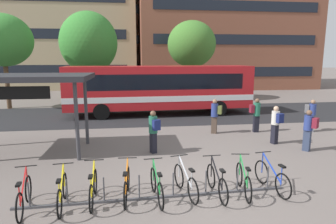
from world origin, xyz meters
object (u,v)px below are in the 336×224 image
transit_shelter (18,81)px  commuter_maroon_pack_1 (256,113)px  parked_bicycle_orange_3 (127,186)px  commuter_olive_pack_5 (215,114)px  parked_bicycle_red_0 (24,197)px  parked_bicycle_silver_5 (186,182)px  commuter_maroon_pack_2 (309,128)px  street_tree_2 (192,44)px  commuter_grey_pack_0 (311,113)px  parked_bicycle_black_6 (217,182)px  commuter_navy_pack_3 (154,129)px  city_bus (159,88)px  street_tree_1 (89,43)px  parked_bicycle_green_7 (243,180)px  parked_bicycle_blue_8 (272,178)px  parked_bicycle_yellow_2 (93,188)px  street_tree_0 (3,40)px  commuter_navy_pack_4 (276,122)px  parked_bicycle_green_4 (157,186)px  parked_bicycle_yellow_1 (62,193)px

transit_shelter → commuter_maroon_pack_1: (10.45, 2.07, -1.88)m
parked_bicycle_orange_3 → commuter_olive_pack_5: bearing=-30.2°
parked_bicycle_red_0 → parked_bicycle_silver_5: size_ratio=1.01×
commuter_olive_pack_5 → commuter_maroon_pack_2: bearing=159.1°
parked_bicycle_red_0 → street_tree_2: 20.73m
commuter_grey_pack_0 → street_tree_2: size_ratio=0.24×
parked_bicycle_black_6 → commuter_navy_pack_3: commuter_navy_pack_3 is taller
transit_shelter → commuter_maroon_pack_2: bearing=-5.2°
parked_bicycle_orange_3 → commuter_grey_pack_0: 11.10m
city_bus → commuter_grey_pack_0: bearing=140.5°
commuter_grey_pack_0 → street_tree_1: (-12.47, 12.07, 4.02)m
parked_bicycle_red_0 → parked_bicycle_black_6: bearing=-95.7°
parked_bicycle_green_7 → commuter_maroon_pack_1: bearing=-18.0°
parked_bicycle_red_0 → parked_bicycle_black_6: size_ratio=0.99×
parked_bicycle_green_7 → parked_bicycle_blue_8: bearing=-76.3°
parked_bicycle_yellow_2 → parked_bicycle_green_7: 4.05m
parked_bicycle_green_7 → commuter_grey_pack_0: size_ratio=1.04×
parked_bicycle_green_7 → street_tree_0: size_ratio=0.25×
parked_bicycle_silver_5 → transit_shelter: size_ratio=0.32×
parked_bicycle_black_6 → commuter_navy_pack_4: bearing=-44.0°
city_bus → parked_bicycle_silver_5: city_bus is taller
parked_bicycle_blue_8 → commuter_maroon_pack_1: size_ratio=0.99×
city_bus → street_tree_2: bearing=-120.4°
parked_bicycle_green_4 → parked_bicycle_black_6: bearing=-94.4°
parked_bicycle_green_7 → commuter_navy_pack_3: size_ratio=1.01×
parked_bicycle_red_0 → commuter_olive_pack_5: (6.76, 6.70, 0.61)m
city_bus → street_tree_0: bearing=-20.9°
city_bus → commuter_olive_pack_5: (2.30, -5.32, -0.79)m
parked_bicycle_orange_3 → commuter_maroon_pack_1: size_ratio=1.00×
parked_bicycle_red_0 → commuter_navy_pack_4: bearing=-70.5°
parked_bicycle_orange_3 → parked_bicycle_silver_5: 1.59m
parked_bicycle_orange_3 → parked_bicycle_green_4: same height
parked_bicycle_orange_3 → parked_bicycle_blue_8: bearing=-86.4°
parked_bicycle_yellow_2 → commuter_navy_pack_3: 4.27m
parked_bicycle_red_0 → street_tree_2: size_ratio=0.25×
commuter_navy_pack_4 → street_tree_1: street_tree_1 is taller
commuter_maroon_pack_2 → commuter_navy_pack_4: size_ratio=1.01×
commuter_maroon_pack_1 → parked_bicycle_blue_8: bearing=-108.8°
parked_bicycle_orange_3 → parked_bicycle_silver_5: size_ratio=1.02×
parked_bicycle_black_6 → commuter_grey_pack_0: bearing=-49.7°
commuter_navy_pack_4 → commuter_navy_pack_3: bearing=80.5°
commuter_navy_pack_4 → parked_bicycle_silver_5: bearing=116.1°
parked_bicycle_blue_8 → commuter_navy_pack_3: commuter_navy_pack_3 is taller
parked_bicycle_green_7 → commuter_maroon_pack_1: 7.25m
parked_bicycle_silver_5 → street_tree_2: 19.21m
parked_bicycle_orange_3 → street_tree_2: bearing=-13.3°
transit_shelter → street_tree_0: bearing=113.9°
commuter_grey_pack_0 → parked_bicycle_orange_3: bearing=-119.0°
commuter_maroon_pack_2 → parked_bicycle_yellow_1: bearing=73.3°
parked_bicycle_yellow_2 → transit_shelter: (-3.19, 4.39, 2.49)m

